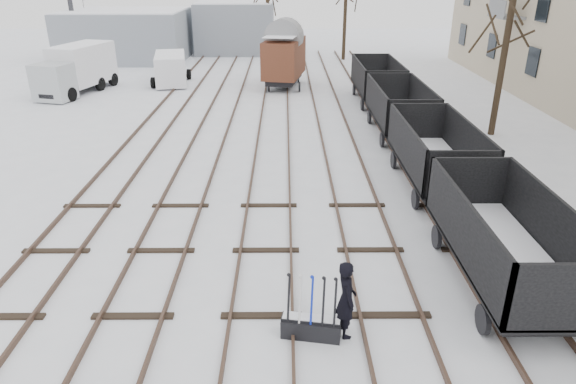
# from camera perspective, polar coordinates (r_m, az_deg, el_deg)

# --- Properties ---
(ground) EXTENTS (120.00, 120.00, 0.00)m
(ground) POSITION_cam_1_polar(r_m,az_deg,el_deg) (12.32, -2.95, -13.67)
(ground) COLOR white
(ground) RESTS_ON ground
(tracks) EXTENTS (13.90, 52.00, 0.16)m
(tracks) POSITION_cam_1_polar(r_m,az_deg,el_deg) (24.59, -1.64, 6.28)
(tracks) COLOR black
(tracks) RESTS_ON ground
(shed_left) EXTENTS (10.00, 8.00, 4.10)m
(shed_left) POSITION_cam_1_polar(r_m,az_deg,el_deg) (48.03, -17.47, 16.31)
(shed_left) COLOR gray
(shed_left) RESTS_ON ground
(shed_right) EXTENTS (7.00, 6.00, 4.50)m
(shed_right) POSITION_cam_1_polar(r_m,az_deg,el_deg) (50.24, -5.84, 17.75)
(shed_right) COLOR gray
(shed_right) RESTS_ON ground
(ground_frame) EXTENTS (1.35, 0.64, 1.49)m
(ground_frame) POSITION_cam_1_polar(r_m,az_deg,el_deg) (11.60, 2.59, -14.61)
(ground_frame) COLOR black
(ground_frame) RESTS_ON ground
(worker) EXTENTS (0.54, 0.73, 1.83)m
(worker) POSITION_cam_1_polar(r_m,az_deg,el_deg) (11.37, 6.48, -11.72)
(worker) COLOR black
(worker) RESTS_ON ground
(freight_wagon_a) EXTENTS (2.35, 5.88, 2.40)m
(freight_wagon_a) POSITION_cam_1_polar(r_m,az_deg,el_deg) (13.98, 22.76, -6.27)
(freight_wagon_a) COLOR black
(freight_wagon_a) RESTS_ON ground
(freight_wagon_b) EXTENTS (2.35, 5.88, 2.40)m
(freight_wagon_b) POSITION_cam_1_polar(r_m,az_deg,el_deg) (19.44, 15.95, 3.13)
(freight_wagon_b) COLOR black
(freight_wagon_b) RESTS_ON ground
(freight_wagon_c) EXTENTS (2.35, 5.88, 2.40)m
(freight_wagon_c) POSITION_cam_1_polar(r_m,az_deg,el_deg) (25.35, 12.19, 8.28)
(freight_wagon_c) COLOR black
(freight_wagon_c) RESTS_ON ground
(freight_wagon_d) EXTENTS (2.35, 5.88, 2.40)m
(freight_wagon_d) POSITION_cam_1_polar(r_m,az_deg,el_deg) (31.45, 9.82, 11.44)
(freight_wagon_d) COLOR black
(freight_wagon_d) RESTS_ON ground
(box_van_wagon) EXTENTS (3.20, 4.88, 3.44)m
(box_van_wagon) POSITION_cam_1_polar(r_m,az_deg,el_deg) (34.94, -0.44, 14.81)
(box_van_wagon) COLOR black
(box_van_wagon) RESTS_ON ground
(lorry) EXTENTS (3.19, 6.74, 2.94)m
(lorry) POSITION_cam_1_polar(r_m,az_deg,el_deg) (35.90, -22.44, 12.52)
(lorry) COLOR black
(lorry) RESTS_ON ground
(panel_van) EXTENTS (2.79, 4.86, 2.02)m
(panel_van) POSITION_cam_1_polar(r_m,az_deg,el_deg) (37.04, -12.89, 13.26)
(panel_van) COLOR silver
(panel_van) RESTS_ON ground
(crane) EXTENTS (1.66, 4.63, 7.91)m
(crane) POSITION_cam_1_polar(r_m,az_deg,el_deg) (48.50, -22.46, 15.74)
(crane) COLOR #2A2B2F
(crane) RESTS_ON ground
(tree_near) EXTENTS (0.30, 0.30, 6.30)m
(tree_near) POSITION_cam_1_polar(r_m,az_deg,el_deg) (26.21, 22.65, 12.54)
(tree_near) COLOR black
(tree_near) RESTS_ON ground
(tree_far_left) EXTENTS (0.30, 0.30, 5.35)m
(tree_far_left) POSITION_cam_1_polar(r_m,az_deg,el_deg) (48.14, -2.25, 18.09)
(tree_far_left) COLOR black
(tree_far_left) RESTS_ON ground
(tree_far_right) EXTENTS (0.30, 0.30, 6.99)m
(tree_far_right) POSITION_cam_1_polar(r_m,az_deg,el_deg) (45.97, 6.35, 18.73)
(tree_far_right) COLOR black
(tree_far_right) RESTS_ON ground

